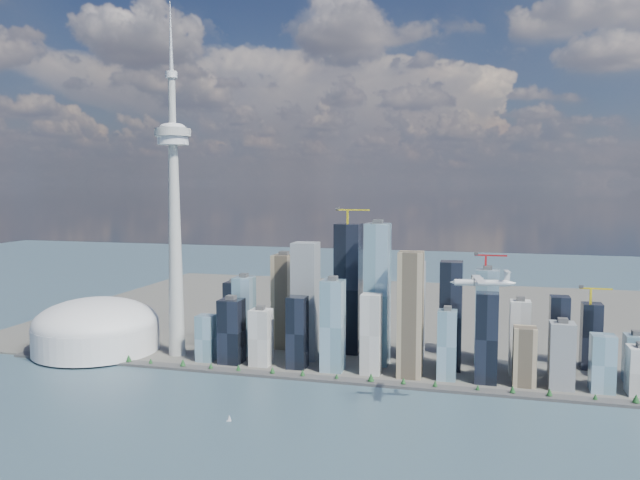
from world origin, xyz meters
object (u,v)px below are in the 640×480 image
(needle_tower, at_px, (174,209))
(sailboat_west, at_px, (229,419))
(airplane, at_px, (482,282))
(dome_stadium, at_px, (96,328))

(needle_tower, bearing_deg, sailboat_west, -51.21)
(airplane, bearing_deg, needle_tower, 151.86)
(needle_tower, xyz_separation_m, dome_stadium, (-140.00, -10.00, -196.40))
(dome_stadium, relative_size, airplane, 2.79)
(sailboat_west, bearing_deg, dome_stadium, 140.25)
(needle_tower, bearing_deg, airplane, -20.81)
(dome_stadium, height_order, airplane, airplane)
(needle_tower, xyz_separation_m, sailboat_west, (188.93, -235.06, -233.11))
(airplane, distance_m, sailboat_west, 330.58)
(dome_stadium, bearing_deg, airplane, -15.45)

